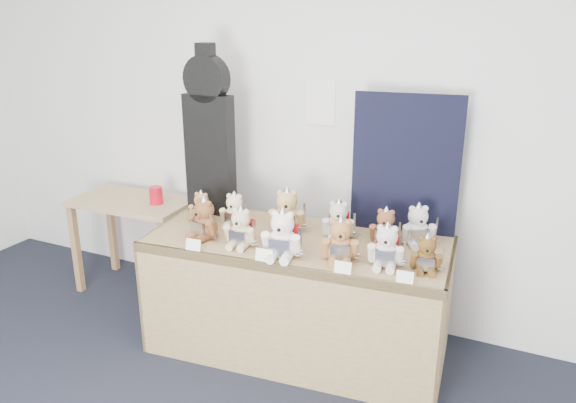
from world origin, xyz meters
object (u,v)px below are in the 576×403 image
at_px(display_table, 294,269).
at_px(teddy_front_far_left, 204,221).
at_px(teddy_front_end, 426,255).
at_px(teddy_back_end, 418,227).
at_px(side_table, 133,215).
at_px(teddy_back_centre_right, 338,221).
at_px(teddy_back_centre_left, 287,213).
at_px(teddy_back_far_left, 201,208).
at_px(red_cup, 156,195).
at_px(teddy_front_far_right, 386,248).
at_px(teddy_back_right, 385,228).
at_px(teddy_back_left, 234,211).
at_px(teddy_front_centre, 282,236).
at_px(guitar_case, 209,133).
at_px(teddy_front_left, 241,229).
at_px(teddy_front_right, 340,242).

relative_size(display_table, teddy_front_far_left, 6.70).
distance_m(teddy_front_end, teddy_back_end, 0.36).
height_order(side_table, teddy_back_centre_right, teddy_back_centre_right).
distance_m(teddy_back_centre_left, teddy_back_far_left, 0.60).
height_order(side_table, teddy_front_end, teddy_front_end).
bearing_deg(side_table, red_cup, -2.61).
xyz_separation_m(teddy_front_end, teddy_back_end, (-0.13, 0.34, 0.02)).
height_order(teddy_front_far_left, teddy_back_far_left, teddy_front_far_left).
height_order(side_table, teddy_front_far_right, teddy_front_far_right).
bearing_deg(teddy_back_far_left, display_table, -13.43).
distance_m(teddy_front_far_left, teddy_back_centre_left, 0.52).
height_order(teddy_back_right, teddy_back_far_left, teddy_back_right).
relative_size(teddy_back_left, teddy_back_right, 1.00).
bearing_deg(teddy_back_far_left, teddy_front_far_left, -59.03).
distance_m(display_table, teddy_front_centre, 0.35).
bearing_deg(teddy_front_centre, teddy_back_centre_right, 54.76).
distance_m(teddy_front_end, teddy_back_centre_left, 0.95).
height_order(display_table, teddy_front_far_left, teddy_front_far_left).
xyz_separation_m(guitar_case, teddy_front_end, (1.55, -0.30, -0.47)).
distance_m(teddy_front_centre, teddy_front_far_right, 0.58).
bearing_deg(teddy_front_end, teddy_front_far_right, 175.09).
bearing_deg(teddy_back_left, teddy_back_end, -0.23).
height_order(display_table, teddy_back_far_left, teddy_back_far_left).
distance_m(teddy_front_centre, teddy_back_left, 0.58).
distance_m(teddy_front_far_left, teddy_back_far_left, 0.31).
bearing_deg(teddy_back_left, teddy_front_left, -63.04).
xyz_separation_m(teddy_front_left, teddy_front_centre, (0.29, -0.04, 0.02)).
xyz_separation_m(teddy_back_left, teddy_back_far_left, (-0.25, -0.01, -0.01)).
bearing_deg(teddy_front_right, display_table, 143.65).
bearing_deg(teddy_back_far_left, teddy_back_left, -4.08).
distance_m(teddy_back_centre_right, teddy_back_right, 0.29).
height_order(teddy_front_far_left, teddy_back_centre_left, teddy_back_centre_left).
bearing_deg(teddy_front_far_right, red_cup, 159.80).
distance_m(teddy_front_far_left, teddy_back_centre_right, 0.83).
distance_m(teddy_front_end, teddy_back_right, 0.41).
relative_size(red_cup, teddy_front_left, 0.48).
bearing_deg(teddy_front_left, display_table, 24.40).
distance_m(red_cup, teddy_back_far_left, 0.57).
xyz_separation_m(side_table, guitar_case, (0.74, -0.03, 0.71)).
distance_m(red_cup, teddy_back_centre_left, 1.14).
distance_m(side_table, teddy_front_far_left, 1.08).
relative_size(side_table, teddy_back_centre_left, 2.93).
relative_size(teddy_front_centre, teddy_back_left, 1.26).
bearing_deg(teddy_back_end, teddy_front_centre, -171.48).
bearing_deg(teddy_back_right, red_cup, 173.16).
relative_size(display_table, teddy_front_right, 6.75).
bearing_deg(teddy_front_centre, display_table, 85.50).
height_order(teddy_front_far_right, teddy_back_centre_left, teddy_back_centre_left).
relative_size(teddy_front_far_right, teddy_back_left, 1.09).
relative_size(teddy_front_far_left, teddy_back_centre_left, 0.91).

